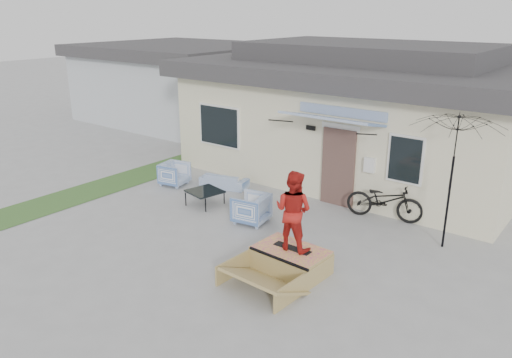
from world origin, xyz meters
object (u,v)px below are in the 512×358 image
Objects in this scene: armchair_right at (251,207)px; skate_ramp at (291,260)px; patio_umbrella at (452,172)px; skateboard at (292,248)px; skater at (293,209)px; coffee_table at (205,198)px; armchair_left at (174,173)px; loveseat at (224,178)px; bicycle at (385,196)px.

armchair_right reaches higher than skate_ramp.
patio_umbrella reaches higher than skateboard.
skater is (0.00, 0.00, 0.84)m from skateboard.
coffee_table is (-1.72, 0.16, -0.20)m from armchair_right.
armchair_left is 0.47× the size of skater.
armchair_right is at bearing -114.11° from armchair_left.
skater is (4.40, -2.95, 1.06)m from loveseat.
patio_umbrella reaches higher than armchair_right.
patio_umbrella is 3.81m from skateboard.
bicycle is at bearing -100.20° from skater.
skate_ramp is (2.15, -1.44, -0.17)m from armchair_right.
armchair_right reaches higher than armchair_left.
bicycle reaches higher than loveseat.
loveseat is 5.32m from skate_ramp.
armchair_right is 2.57m from skateboard.
skater is at bearing 132.05° from loveseat.
armchair_right is 2.59m from skate_ramp.
armchair_left is 0.94× the size of armchair_right.
armchair_left is 0.34× the size of patio_umbrella.
loveseat is at bearing -134.66° from armchair_right.
patio_umbrella is 1.38× the size of skater.
patio_umbrella is (6.48, -0.01, 1.47)m from loveseat.
patio_umbrella is at bearing -96.00° from armchair_left.
patio_umbrella is at bearing 100.10° from armchair_right.
skateboard is at bearing -122.46° from armchair_left.
armchair_right is at bearing 118.38° from bicycle.
patio_umbrella reaches higher than coffee_table.
patio_umbrella is at bearing 54.90° from skateboard.
bicycle is 1.01× the size of skate_ramp.
skateboard reaches higher than skate_ramp.
coffee_table is at bearing -26.28° from skater.
armchair_right is 0.50× the size of skater.
skater is at bearing -122.46° from armchair_left.
skater is at bearing 161.30° from bicycle.
skater is (5.72, -2.19, 0.96)m from armchair_left.
skate_ramp is (3.87, -1.60, 0.03)m from coffee_table.
patio_umbrella reaches higher than skate_ramp.
skate_ramp is at bearing 161.34° from bicycle.
loveseat is at bearing 84.95° from bicycle.
armchair_right is at bearing -159.91° from patio_umbrella.
armchair_left reaches higher than coffee_table.
patio_umbrella is at bearing -129.66° from skater.
coffee_table is at bearing -120.59° from armchair_left.
skater is (-2.08, -2.94, -0.41)m from patio_umbrella.
loveseat is at bearing -38.25° from skater.
coffee_table is at bearing 160.40° from skate_ramp.
skater is (-0.36, -3.61, 0.73)m from bicycle.
loveseat reaches higher than coffee_table.
loveseat is 6.64m from patio_umbrella.
skateboard is (3.87, -1.55, 0.30)m from coffee_table.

